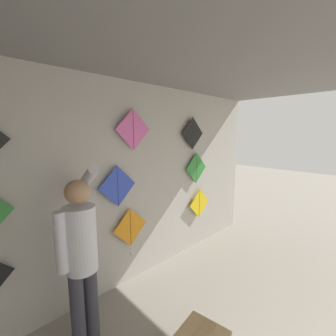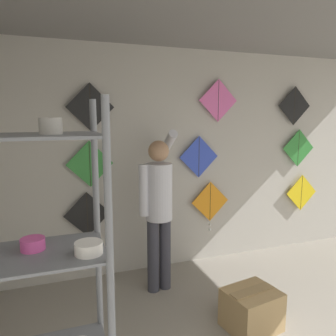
{
  "view_description": "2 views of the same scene",
  "coord_description": "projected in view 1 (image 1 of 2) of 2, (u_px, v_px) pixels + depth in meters",
  "views": [
    {
      "loc": [
        -1.6,
        0.8,
        2.13
      ],
      "look_at": [
        0.56,
        3.04,
        1.64
      ],
      "focal_mm": 24.0,
      "sensor_mm": 36.0,
      "label": 1
    },
    {
      "loc": [
        -1.92,
        -0.55,
        1.98
      ],
      "look_at": [
        -0.63,
        3.04,
        1.36
      ],
      "focal_mm": 35.0,
      "sensor_mm": 36.0,
      "label": 2
    }
  ],
  "objects": [
    {
      "name": "kite_5",
      "position": [
        196.0,
        168.0,
        3.97
      ],
      "size": [
        0.54,
        0.01,
        0.54
      ],
      "color": "#338C38"
    },
    {
      "name": "kite_4",
      "position": [
        118.0,
        186.0,
        2.89
      ],
      "size": [
        0.54,
        0.01,
        0.54
      ],
      "color": "blue"
    },
    {
      "name": "kite_1",
      "position": [
        130.0,
        229.0,
        3.11
      ],
      "size": [
        0.54,
        0.04,
        0.68
      ],
      "color": "orange"
    },
    {
      "name": "ceiling_slab",
      "position": [
        245.0,
        35.0,
        1.61
      ],
      "size": [
        5.91,
        4.14,
        0.04
      ],
      "primitive_type": "cube",
      "color": "gray"
    },
    {
      "name": "kite_7",
      "position": [
        133.0,
        130.0,
        2.96
      ],
      "size": [
        0.54,
        0.01,
        0.54
      ],
      "color": "pink"
    },
    {
      "name": "back_panel",
      "position": [
        122.0,
        187.0,
        3.04
      ],
      "size": [
        5.91,
        0.06,
        2.8
      ],
      "primitive_type": "cube",
      "color": "#BCB7AD",
      "rests_on": "ground"
    },
    {
      "name": "kite_8",
      "position": [
        193.0,
        133.0,
        3.8
      ],
      "size": [
        0.54,
        0.01,
        0.54
      ],
      "color": "black"
    },
    {
      "name": "kite_2",
      "position": [
        199.0,
        203.0,
        4.16
      ],
      "size": [
        0.54,
        0.01,
        0.54
      ],
      "color": "yellow"
    },
    {
      "name": "shopkeeper",
      "position": [
        81.0,
        250.0,
        2.12
      ],
      "size": [
        0.46,
        0.66,
        1.83
      ],
      "rotation": [
        0.0,
        0.0,
        0.12
      ],
      "color": "#383842",
      "rests_on": "ground"
    }
  ]
}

